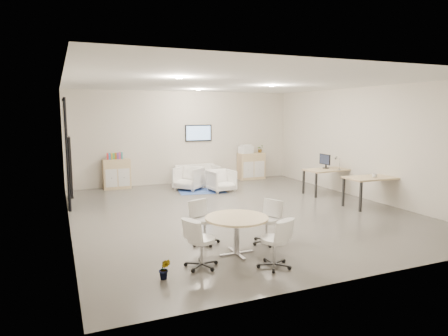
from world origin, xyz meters
name	(u,v)px	position (x,y,z in m)	size (l,w,h in m)	color
room_shell	(238,148)	(0.00, 0.00, 1.60)	(9.60, 10.60, 4.80)	#54514C
glass_door	(66,149)	(-3.95, 2.51, 1.50)	(0.09, 1.90, 2.85)	black
artwork	(70,167)	(-3.97, -1.60, 1.55)	(0.05, 0.54, 1.04)	black
wall_tv	(198,133)	(0.50, 4.46, 1.75)	(0.98, 0.06, 0.58)	black
ceiling_spots	(218,85)	(-0.20, 0.83, 3.18)	(3.14, 4.14, 0.03)	#FFEAC6
sideboard_left	(117,174)	(-2.41, 4.25, 0.48)	(0.86, 0.45, 0.97)	tan
sideboard_right	(251,166)	(2.50, 4.24, 0.49)	(0.98, 0.47, 0.98)	tan
books	(115,156)	(-2.45, 4.25, 1.08)	(0.50, 0.14, 0.22)	red
printer	(246,149)	(2.27, 4.24, 1.13)	(0.51, 0.45, 0.32)	white
loveseat	(197,175)	(0.30, 4.12, 0.30)	(1.52, 0.81, 0.56)	beige
blue_rug	(202,191)	(-0.01, 2.73, 0.01)	(1.43, 0.95, 0.01)	#2F4591
armchair_left	(189,177)	(-0.31, 3.13, 0.41)	(0.80, 0.75, 0.82)	beige
armchair_right	(221,180)	(0.56, 2.46, 0.38)	(0.74, 0.69, 0.76)	beige
desk_rear	(329,171)	(3.44, 0.85, 0.69)	(1.54, 0.87, 0.77)	tan
desk_front	(374,180)	(3.50, -0.96, 0.72)	(1.56, 0.83, 0.80)	tan
monitor	(325,161)	(3.40, 1.00, 1.01)	(0.20, 0.50, 0.44)	black
round_table	(237,222)	(-1.34, -2.83, 0.59)	(1.11, 1.11, 0.67)	tan
meeting_chairs	(237,232)	(-1.34, -2.83, 0.41)	(2.30, 2.30, 0.82)	white
plant_cabinet	(260,150)	(2.87, 4.25, 1.09)	(0.25, 0.28, 0.22)	#3F7F3F
plant_floor	(165,275)	(-2.78, -3.38, 0.07)	(0.18, 0.32, 0.14)	#3F7F3F
cup	(375,175)	(3.42, -1.06, 0.86)	(0.13, 0.10, 0.13)	white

